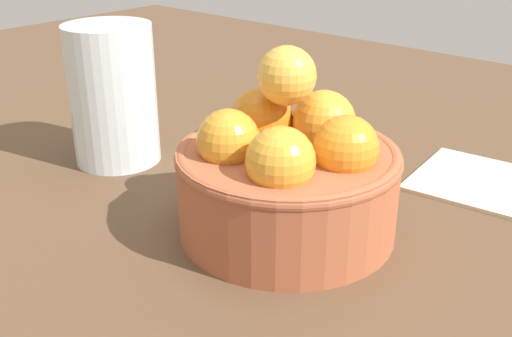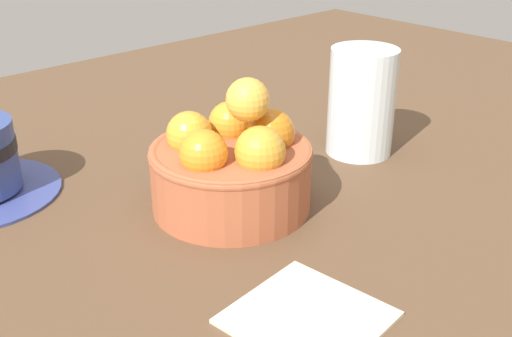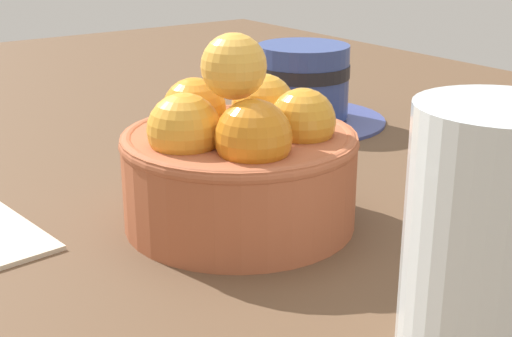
% 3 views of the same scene
% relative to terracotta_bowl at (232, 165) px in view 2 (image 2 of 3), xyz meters
% --- Properties ---
extents(ground_plane, '(1.60, 1.11, 0.03)m').
position_rel_terracotta_bowl_xyz_m(ground_plane, '(-0.00, 0.00, -0.06)').
color(ground_plane, brown).
extents(terracotta_bowl, '(0.15, 0.15, 0.13)m').
position_rel_terracotta_bowl_xyz_m(terracotta_bowl, '(0.00, 0.00, 0.00)').
color(terracotta_bowl, '#AD5938').
rests_on(terracotta_bowl, ground_plane).
extents(water_glass, '(0.07, 0.07, 0.12)m').
position_rel_terracotta_bowl_xyz_m(water_glass, '(0.19, 0.00, 0.02)').
color(water_glass, silver).
rests_on(water_glass, ground_plane).
extents(folded_napkin, '(0.11, 0.11, 0.01)m').
position_rel_terracotta_bowl_xyz_m(folded_napkin, '(-0.07, -0.16, -0.04)').
color(folded_napkin, beige).
rests_on(folded_napkin, ground_plane).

